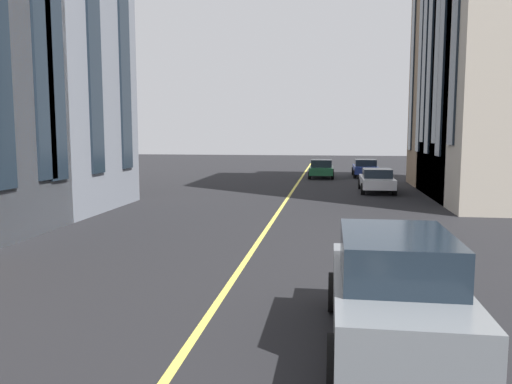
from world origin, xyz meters
The scene contains 6 objects.
lane_centre_line centered at (20.00, 0.00, 0.00)m, with size 80.00×0.16×0.01m.
car_white_parked_a centered at (32.56, -4.90, 0.70)m, with size 4.40×1.95×1.37m.
car_grey_oncoming centered at (10.23, -3.32, 0.97)m, with size 4.70×2.14×1.88m.
car_blue_parked_b centered at (43.02, -4.90, 0.70)m, with size 4.40×1.95×1.37m.
car_green_far centered at (41.47, -1.52, 0.70)m, with size 3.90×1.89×1.40m.
building_right_near centered at (33.07, -11.96, 8.24)m, with size 12.48×9.05×16.47m.
Camera 1 is at (1.93, -2.27, 3.48)m, focal length 36.16 mm.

